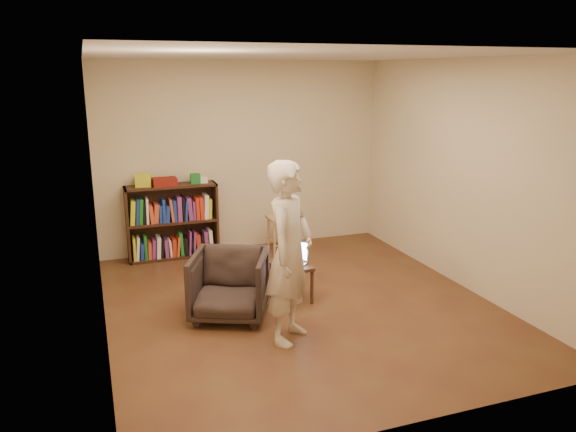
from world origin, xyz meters
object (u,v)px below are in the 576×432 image
object	(u,v)px
stool	(281,223)
side_table	(291,271)
armchair	(229,285)
person	(290,253)
laptop	(292,258)
bookshelf	(173,226)

from	to	relation	value
stool	side_table	world-z (taller)	stool
side_table	armchair	bearing A→B (deg)	-165.16
person	side_table	bearing A→B (deg)	21.14
laptop	stool	bearing A→B (deg)	126.22
stool	armchair	size ratio (longest dim) A/B	0.67
stool	person	world-z (taller)	person
side_table	person	xyz separation A→B (m)	(-0.33, -0.86, 0.51)
stool	armchair	world-z (taller)	armchair
bookshelf	side_table	world-z (taller)	bookshelf
bookshelf	armchair	world-z (taller)	bookshelf
armchair	side_table	distance (m)	0.77
stool	bookshelf	bearing A→B (deg)	168.73
armchair	person	world-z (taller)	person
armchair	side_table	world-z (taller)	armchair
bookshelf	person	bearing A→B (deg)	-76.65
stool	laptop	size ratio (longest dim) A/B	1.22
bookshelf	stool	xyz separation A→B (m)	(1.44, -0.29, -0.03)
laptop	person	bearing A→B (deg)	-60.79
stool	person	size ratio (longest dim) A/B	0.30
bookshelf	laptop	distance (m)	2.15
bookshelf	armchair	distance (m)	2.15
side_table	laptop	bearing A→B (deg)	57.10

